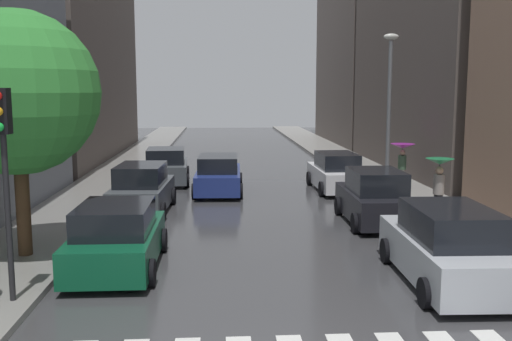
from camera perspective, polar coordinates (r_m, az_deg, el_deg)
ground_plane at (r=31.77m, az=-1.41°, el=-0.05°), size 28.00×72.00×0.04m
sidewalk_left at (r=32.17m, az=-13.06°, el=0.02°), size 3.00×72.00×0.15m
sidewalk_right at (r=32.66m, az=10.06°, el=0.22°), size 3.00×72.00×0.15m
building_left_mid at (r=39.60m, az=-18.21°, el=9.74°), size 6.00×20.87×11.80m
building_right_mid at (r=33.18m, az=18.34°, el=11.32°), size 6.00×16.94×13.15m
parked_car_left_nearest at (r=14.79m, az=-13.53°, el=-6.51°), size 2.15×4.33×1.66m
parked_car_left_second at (r=21.24m, az=-11.14°, el=-1.91°), size 2.16×4.42×1.78m
parked_car_left_third at (r=27.68m, az=-8.83°, el=0.35°), size 2.31×4.13×1.68m
parked_car_right_nearest at (r=14.01m, az=18.27°, el=-7.22°), size 2.22×4.78×1.82m
parked_car_right_second at (r=19.55m, az=11.58°, el=-2.73°), size 2.05×4.08×1.81m
parked_car_right_third at (r=25.65m, az=7.87°, el=-0.24°), size 2.08×4.47×1.68m
car_midroad at (r=24.96m, az=-3.72°, el=-0.45°), size 2.18×4.66×1.63m
pedestrian_foreground at (r=19.97m, az=17.57°, el=-0.58°), size 0.92×0.92×2.03m
pedestrian_near_tree at (r=26.18m, az=14.20°, el=1.50°), size 1.07×1.07×1.91m
street_tree_left at (r=15.84m, az=-22.48°, el=7.05°), size 4.16×4.16×6.27m
traffic_light_left_corner at (r=12.43m, az=-23.59°, el=2.08°), size 0.30×0.42×4.30m
lamp_post_right at (r=23.79m, az=12.96°, el=6.51°), size 0.60×0.28×6.44m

